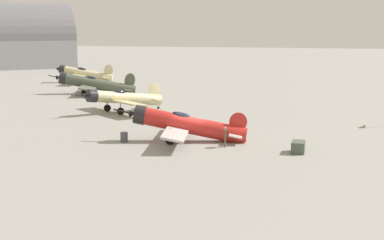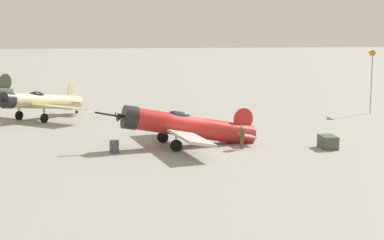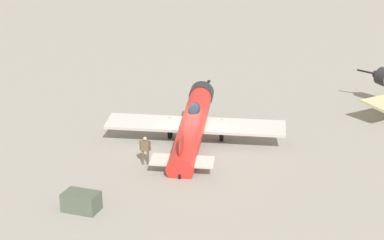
# 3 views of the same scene
# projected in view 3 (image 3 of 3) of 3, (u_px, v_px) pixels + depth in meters

# --- Properties ---
(ground_plane) EXTENTS (400.00, 400.00, 0.00)m
(ground_plane) POSITION_uv_depth(u_px,v_px,m) (192.00, 148.00, 30.93)
(ground_plane) COLOR gray
(airplane_foreground) EXTENTS (11.36, 11.21, 3.32)m
(airplane_foreground) POSITION_uv_depth(u_px,v_px,m) (193.00, 124.00, 30.98)
(airplane_foreground) COLOR red
(airplane_foreground) RESTS_ON ground_plane
(ground_crew_mechanic) EXTENTS (0.30, 0.62, 1.63)m
(ground_crew_mechanic) POSITION_uv_depth(u_px,v_px,m) (145.00, 148.00, 28.27)
(ground_crew_mechanic) COLOR brown
(ground_crew_mechanic) RESTS_ON ground_plane
(equipment_crate) EXTENTS (1.00, 1.64, 0.88)m
(equipment_crate) POSITION_uv_depth(u_px,v_px,m) (81.00, 202.00, 23.35)
(equipment_crate) COLOR #4C5647
(equipment_crate) RESTS_ON ground_plane
(fuel_drum) EXTENTS (0.65, 0.65, 0.82)m
(fuel_drum) POSITION_uv_depth(u_px,v_px,m) (193.00, 114.00, 36.21)
(fuel_drum) COLOR #474C56
(fuel_drum) RESTS_ON ground_plane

